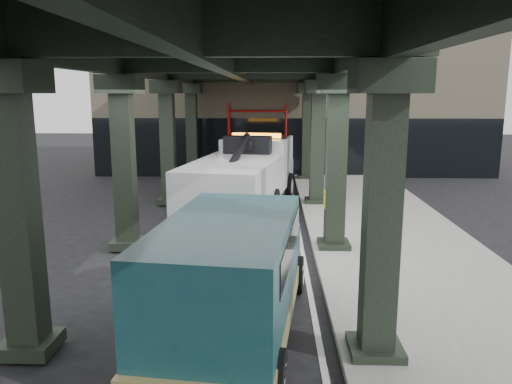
# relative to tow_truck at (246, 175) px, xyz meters

# --- Properties ---
(ground) EXTENTS (90.00, 90.00, 0.00)m
(ground) POSITION_rel_tow_truck_xyz_m (0.19, -6.53, -1.49)
(ground) COLOR black
(ground) RESTS_ON ground
(sidewalk) EXTENTS (5.00, 40.00, 0.15)m
(sidewalk) POSITION_rel_tow_truck_xyz_m (4.69, -4.53, -1.42)
(sidewalk) COLOR gray
(sidewalk) RESTS_ON ground
(lane_stripe) EXTENTS (0.12, 38.00, 0.01)m
(lane_stripe) POSITION_rel_tow_truck_xyz_m (1.89, -4.53, -1.48)
(lane_stripe) COLOR silver
(lane_stripe) RESTS_ON ground
(viaduct) EXTENTS (7.40, 32.00, 6.40)m
(viaduct) POSITION_rel_tow_truck_xyz_m (-0.21, -4.53, 3.97)
(viaduct) COLOR black
(viaduct) RESTS_ON ground
(building) EXTENTS (22.00, 10.00, 8.00)m
(building) POSITION_rel_tow_truck_xyz_m (2.19, 13.47, 2.51)
(building) COLOR #C6B793
(building) RESTS_ON ground
(scaffolding) EXTENTS (3.08, 0.88, 4.00)m
(scaffolding) POSITION_rel_tow_truck_xyz_m (0.19, 8.11, 0.62)
(scaffolding) COLOR red
(scaffolding) RESTS_ON ground
(tow_truck) EXTENTS (4.01, 9.58, 3.06)m
(tow_truck) POSITION_rel_tow_truck_xyz_m (0.00, 0.00, 0.00)
(tow_truck) COLOR black
(tow_truck) RESTS_ON ground
(towed_van) EXTENTS (2.91, 6.05, 2.37)m
(towed_van) POSITION_rel_tow_truck_xyz_m (0.28, -9.87, -0.22)
(towed_van) COLOR #123C42
(towed_van) RESTS_ON ground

